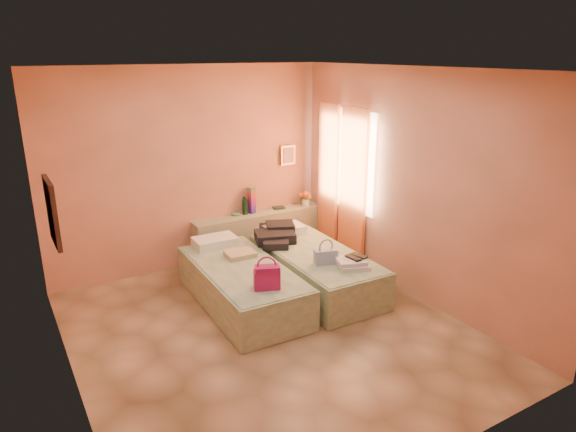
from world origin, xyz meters
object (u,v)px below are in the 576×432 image
at_px(magenta_handbag, 267,277).
at_px(towel_stack, 353,263).
at_px(headboard_ledge, 259,234).
at_px(green_book, 279,208).
at_px(bed_right, 316,270).
at_px(water_bottle, 245,206).
at_px(bed_left, 242,286).
at_px(flower_vase, 306,197).
at_px(blue_handbag, 326,257).

xyz_separation_m(magenta_handbag, towel_stack, (1.16, -0.03, -0.08)).
relative_size(headboard_ledge, green_book, 12.31).
distance_m(bed_right, water_bottle, 1.59).
bearing_deg(bed_right, bed_left, 177.78).
bearing_deg(bed_left, headboard_ledge, 56.70).
relative_size(green_book, towel_stack, 0.48).
bearing_deg(water_bottle, green_book, -0.29).
bearing_deg(flower_vase, headboard_ledge, 177.45).
bearing_deg(flower_vase, blue_handbag, -115.57).
relative_size(bed_left, green_book, 12.01).
bearing_deg(water_bottle, headboard_ledge, -14.63).
relative_size(flower_vase, towel_stack, 0.79).
xyz_separation_m(bed_left, magenta_handbag, (-0.02, -0.66, 0.38)).
bearing_deg(towel_stack, flower_vase, 72.93).
bearing_deg(bed_right, green_book, 80.48).
distance_m(bed_right, flower_vase, 1.66).
bearing_deg(bed_right, water_bottle, 102.49).
bearing_deg(bed_left, water_bottle, 63.80).
relative_size(bed_left, water_bottle, 7.62).
relative_size(bed_right, flower_vase, 7.24).
xyz_separation_m(green_book, flower_vase, (0.44, -0.09, 0.12)).
relative_size(headboard_ledge, water_bottle, 7.81).
xyz_separation_m(water_bottle, blue_handbag, (0.17, -1.84, -0.19)).
bearing_deg(headboard_ledge, bed_left, -125.00).
distance_m(bed_right, towel_stack, 0.70).
relative_size(green_book, blue_handbag, 0.60).
distance_m(green_book, blue_handbag, 1.88).
relative_size(water_bottle, magenta_handbag, 0.93).
xyz_separation_m(bed_left, blue_handbag, (0.92, -0.44, 0.34)).
distance_m(headboard_ledge, green_book, 0.50).
bearing_deg(green_book, bed_right, -93.45).
relative_size(bed_right, towel_stack, 5.71).
bearing_deg(magenta_handbag, green_book, 78.95).
distance_m(bed_right, green_book, 1.56).
xyz_separation_m(headboard_ledge, bed_left, (-0.95, -1.35, -0.08)).
xyz_separation_m(bed_right, flower_vase, (0.73, 1.39, 0.54)).
bearing_deg(bed_left, blue_handbag, -23.73).
bearing_deg(blue_handbag, bed_left, 171.69).
height_order(bed_left, magenta_handbag, magenta_handbag).
height_order(magenta_handbag, blue_handbag, magenta_handbag).
bearing_deg(blue_handbag, bed_right, 90.71).
bearing_deg(headboard_ledge, towel_stack, -84.66).
xyz_separation_m(flower_vase, towel_stack, (-0.62, -2.01, -0.24)).
bearing_deg(towel_stack, blue_handbag, 130.53).
height_order(magenta_handbag, towel_stack, magenta_handbag).
relative_size(bed_right, magenta_handbag, 7.09).
height_order(bed_right, towel_stack, towel_stack).
relative_size(green_book, flower_vase, 0.60).
height_order(headboard_ledge, towel_stack, headboard_ledge).
relative_size(flower_vase, blue_handbag, 0.99).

